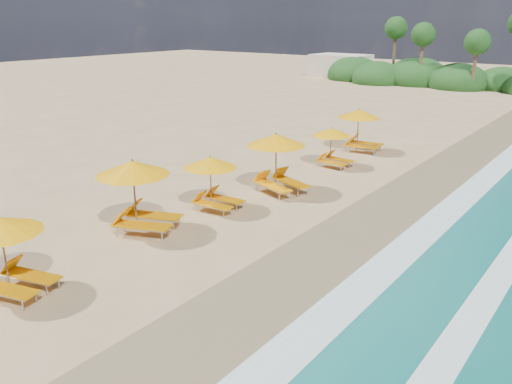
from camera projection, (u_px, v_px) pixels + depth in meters
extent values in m
plane|color=tan|center=(256.00, 222.00, 20.00)|extent=(160.00, 160.00, 0.00)
cube|color=olive|center=(351.00, 248.00, 17.74)|extent=(4.00, 160.00, 0.01)
cube|color=white|center=(394.00, 259.00, 16.88)|extent=(1.20, 160.00, 0.01)
cube|color=white|center=(493.00, 286.00, 15.18)|extent=(0.80, 160.00, 0.01)
cylinder|color=olive|center=(5.00, 256.00, 14.61)|extent=(0.06, 0.06, 2.21)
cone|color=#FAA105|center=(0.00, 225.00, 14.32)|extent=(2.78, 2.78, 0.44)
cylinder|color=olive|center=(135.00, 197.00, 18.87)|extent=(0.06, 0.06, 2.56)
cone|color=#FAA105|center=(133.00, 168.00, 18.54)|extent=(3.45, 3.45, 0.51)
sphere|color=olive|center=(132.00, 160.00, 18.45)|extent=(0.09, 0.09, 0.09)
cylinder|color=olive|center=(211.00, 183.00, 21.13)|extent=(0.05, 0.05, 2.10)
cone|color=#FAA105|center=(210.00, 162.00, 20.86)|extent=(2.31, 2.31, 0.42)
sphere|color=olive|center=(210.00, 157.00, 20.79)|extent=(0.08, 0.08, 0.08)
cylinder|color=olive|center=(276.00, 163.00, 23.30)|extent=(0.06, 0.06, 2.52)
cone|color=#FAA105|center=(276.00, 140.00, 22.97)|extent=(3.28, 3.28, 0.51)
sphere|color=olive|center=(276.00, 133.00, 22.88)|extent=(0.09, 0.09, 0.09)
cylinder|color=olive|center=(331.00, 147.00, 27.29)|extent=(0.05, 0.05, 1.96)
cone|color=#FAA105|center=(331.00, 132.00, 27.03)|extent=(2.12, 2.12, 0.39)
sphere|color=olive|center=(332.00, 128.00, 26.96)|extent=(0.07, 0.07, 0.07)
cylinder|color=olive|center=(358.00, 130.00, 30.39)|extent=(0.06, 0.06, 2.36)
cone|color=#FAA105|center=(359.00, 114.00, 30.08)|extent=(2.77, 2.77, 0.47)
sphere|color=olive|center=(359.00, 109.00, 30.00)|extent=(0.08, 0.08, 0.08)
ellipsoid|color=#163D14|center=(458.00, 82.00, 57.48)|extent=(6.40, 6.40, 4.16)
ellipsoid|color=#163D14|center=(417.00, 78.00, 61.05)|extent=(7.20, 7.20, 4.68)
ellipsoid|color=#163D14|center=(377.00, 78.00, 61.83)|extent=(6.00, 6.00, 3.90)
ellipsoid|color=#163D14|center=(502.00, 84.00, 56.77)|extent=(5.60, 5.60, 3.64)
ellipsoid|color=#163D14|center=(354.00, 74.00, 65.60)|extent=(6.60, 6.60, 4.29)
cylinder|color=brown|center=(474.00, 67.00, 54.24)|extent=(0.36, 0.36, 5.00)
sphere|color=#163D14|center=(478.00, 42.00, 53.45)|extent=(2.60, 2.60, 2.60)
cylinder|color=brown|center=(421.00, 61.00, 58.30)|extent=(0.36, 0.36, 5.60)
sphere|color=#163D14|center=(423.00, 34.00, 57.42)|extent=(2.60, 2.60, 2.60)
cylinder|color=brown|center=(394.00, 55.00, 62.00)|extent=(0.36, 0.36, 6.20)
sphere|color=#163D14|center=(396.00, 28.00, 61.02)|extent=(2.60, 2.60, 2.60)
cube|color=beige|center=(340.00, 66.00, 68.59)|extent=(7.00, 5.00, 2.80)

